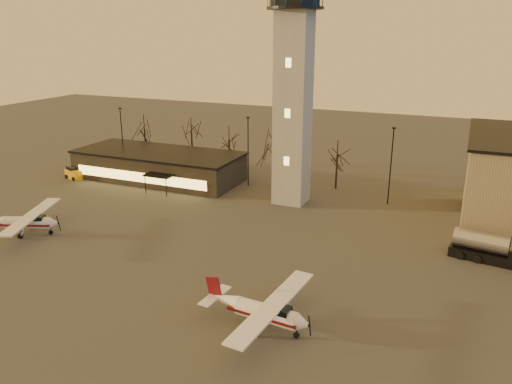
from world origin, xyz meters
TOP-DOWN VIEW (x-y plane):
  - ground at (0.00, 0.00)m, footprint 220.00×220.00m
  - control_tower at (0.00, 30.00)m, footprint 6.80×6.80m
  - terminal at (-21.99, 31.98)m, footprint 25.40×12.20m
  - light_poles at (0.50, 31.00)m, footprint 58.50×12.25m
  - tree_row at (-13.70, 39.16)m, footprint 37.20×9.20m
  - cessna_front at (8.42, 1.15)m, footprint 9.44×11.92m
  - cessna_rear at (-22.94, 7.90)m, footprint 9.54×11.60m
  - fuel_truck at (24.10, 20.74)m, footprint 7.96×3.50m
  - service_cart at (-34.06, 27.02)m, footprint 3.38×2.64m

SIDE VIEW (x-z plane):
  - ground at x=0.00m, z-range 0.00..0.00m
  - service_cart at x=-34.06m, z-range -0.23..1.69m
  - cessna_rear at x=-22.94m, z-range -0.52..2.75m
  - cessna_front at x=8.42m, z-range -0.52..2.76m
  - fuel_truck at x=24.10m, z-range -0.30..2.56m
  - terminal at x=-21.99m, z-range 0.01..4.31m
  - light_poles at x=0.50m, z-range 0.34..10.48m
  - tree_row at x=-13.70m, z-range 1.54..10.34m
  - control_tower at x=0.00m, z-range 0.03..32.63m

